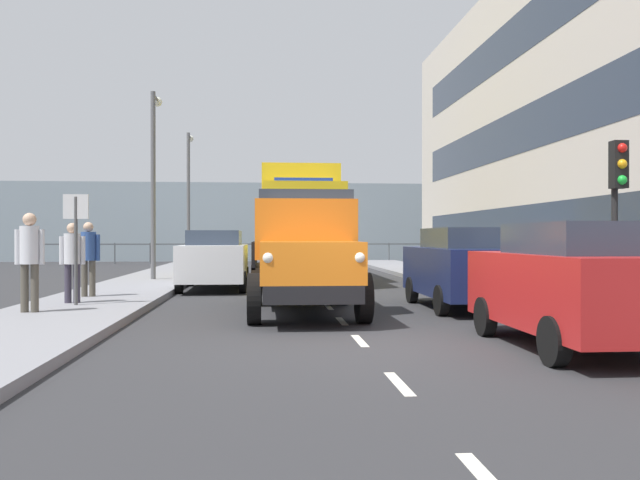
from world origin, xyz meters
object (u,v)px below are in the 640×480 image
Objects in this scene: car_white_oppositeside_0 at (215,259)px; lamp_post_far at (189,187)px; car_red_kerbside_near at (576,283)px; pedestrian_near_railing at (72,256)px; pedestrian_in_dark_coat at (88,253)px; pedestrian_couple_b at (30,253)px; street_sign at (76,230)px; car_navy_kerbside_1 at (464,267)px; traffic_light_near at (618,187)px; lorry_cargo_yellow at (298,221)px; truck_vintage_orange at (305,255)px; lamp_post_promenade at (154,167)px.

car_white_oppositeside_0 is 13.13m from lamp_post_far.
car_red_kerbside_near and car_white_oppositeside_0 have the same top height.
pedestrian_near_railing is 0.97× the size of pedestrian_in_dark_coat.
pedestrian_couple_b is 0.81× the size of street_sign.
car_red_kerbside_near is 0.88× the size of car_white_oppositeside_0.
car_white_oppositeside_0 is 5.81m from pedestrian_near_railing.
traffic_light_near is (-2.44, 1.76, 1.58)m from car_navy_kerbside_1.
lorry_cargo_yellow reaches higher than car_white_oppositeside_0.
lamp_post_far is (4.43, -19.08, 2.79)m from truck_vintage_orange.
truck_vintage_orange is 4.72m from street_sign.
lamp_post_far is at bearing -80.10° from car_white_oppositeside_0.
traffic_light_near reaches higher than truck_vintage_orange.
lorry_cargo_yellow is 3.65× the size of street_sign.
car_white_oppositeside_0 is 11.11m from traffic_light_near.
truck_vintage_orange is at bearing 150.33° from pedestrian_in_dark_coat.
pedestrian_in_dark_coat is at bearing -12.96° from car_navy_kerbside_1.
car_navy_kerbside_1 is (-3.45, -0.86, -0.28)m from truck_vintage_orange.
car_navy_kerbside_1 is 11.87m from lamp_post_promenade.
car_red_kerbside_near is 0.63× the size of lamp_post_promenade.
pedestrian_in_dark_coat is at bearing 88.48° from lamp_post_far.
street_sign reaches higher than pedestrian_couple_b.
lamp_post_far is at bearing -63.16° from lorry_cargo_yellow.
car_white_oppositeside_0 is 4.58m from lamp_post_promenade.
truck_vintage_orange is at bearing 13.91° from car_navy_kerbside_1.
truck_vintage_orange is at bearing 87.76° from lorry_cargo_yellow.
car_red_kerbside_near is 2.12× the size of pedestrian_couple_b.
truck_vintage_orange is 3.57m from car_navy_kerbside_1.
pedestrian_near_railing is 0.74× the size of street_sign.
lorry_cargo_yellow is at bearing -118.69° from pedestrian_couple_b.
lamp_post_far is (2.19, -12.58, 3.07)m from car_white_oppositeside_0.
traffic_light_near is (-8.13, 7.41, 1.58)m from car_white_oppositeside_0.
lamp_post_far is 2.85× the size of street_sign.
car_navy_kerbside_1 is 2.43× the size of pedestrian_near_railing.
car_navy_kerbside_1 is at bearing 179.93° from street_sign.
car_white_oppositeside_0 is at bearing 49.78° from lorry_cargo_yellow.
pedestrian_near_railing is (8.26, -0.44, 0.24)m from car_navy_kerbside_1.
pedestrian_couple_b is at bearing 8.26° from car_navy_kerbside_1.
lamp_post_far reaches higher than lorry_cargo_yellow.
traffic_light_near is 22.55m from lamp_post_far.
lorry_cargo_yellow is 11.40m from pedestrian_couple_b.
car_white_oppositeside_0 is at bearing -112.47° from pedestrian_couple_b.
lamp_post_far is 18.36m from street_sign.
lamp_post_promenade is (2.20, -2.72, 2.95)m from car_white_oppositeside_0.
traffic_light_near is at bearing 161.12° from pedestrian_in_dark_coat.
car_navy_kerbside_1 is 20.10m from lamp_post_far.
pedestrian_near_railing is 11.00m from traffic_light_near.
car_white_oppositeside_0 is 2.63× the size of pedestrian_near_railing.
car_navy_kerbside_1 is at bearing -171.74° from pedestrian_couple_b.
pedestrian_in_dark_coat is (4.86, -2.77, -0.01)m from truck_vintage_orange.
lamp_post_promenade is at bearing 4.37° from lorry_cargo_yellow.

